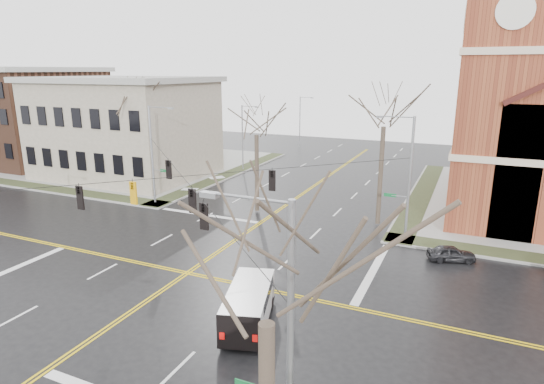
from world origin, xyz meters
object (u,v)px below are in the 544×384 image
at_px(streetlight_north_b, 301,119).
at_px(tree_nw_near, 256,130).
at_px(streetlight_north_a, 243,135).
at_px(tree_se, 267,304).
at_px(cargo_van, 249,302).
at_px(tree_ne, 384,120).
at_px(signal_pole_se, 284,346).
at_px(tree_nw_far, 135,106).
at_px(parked_car_a, 451,253).
at_px(signal_pole_ne, 407,175).
at_px(signal_pole_nw, 153,152).

height_order(streetlight_north_b, tree_nw_near, tree_nw_near).
relative_size(streetlight_north_a, tree_se, 0.76).
bearing_deg(cargo_van, tree_ne, 64.01).
distance_m(cargo_van, tree_ne, 19.20).
xyz_separation_m(signal_pole_se, tree_nw_far, (-26.70, 25.69, 3.87)).
xyz_separation_m(signal_pole_se, streetlight_north_b, (-21.97, 59.50, -0.48)).
bearing_deg(streetlight_north_a, signal_pole_se, -60.91).
height_order(tree_nw_near, tree_se, tree_se).
distance_m(signal_pole_se, tree_nw_near, 27.86).
bearing_deg(parked_car_a, streetlight_north_b, 13.86).
xyz_separation_m(streetlight_north_b, tree_nw_near, (9.11, -34.90, 2.87)).
bearing_deg(streetlight_north_a, cargo_van, -61.95).
height_order(signal_pole_ne, streetlight_north_b, signal_pole_ne).
bearing_deg(streetlight_north_a, tree_nw_near, -58.56).
relative_size(signal_pole_se, streetlight_north_a, 1.12).
xyz_separation_m(signal_pole_ne, parked_car_a, (3.55, -2.76, -4.43)).
height_order(signal_pole_nw, streetlight_north_a, signal_pole_nw).
bearing_deg(streetlight_north_b, signal_pole_se, -69.73).
distance_m(streetlight_north_a, cargo_van, 35.89).
relative_size(streetlight_north_b, parked_car_a, 2.60).
relative_size(signal_pole_se, tree_ne, 0.76).
bearing_deg(streetlight_north_b, signal_pole_nw, -91.05).
relative_size(signal_pole_ne, cargo_van, 1.66).
xyz_separation_m(streetlight_north_b, tree_ne, (19.61, -34.05, 4.07)).
height_order(signal_pole_nw, signal_pole_se, same).
bearing_deg(signal_pole_ne, parked_car_a, -37.90).
xyz_separation_m(signal_pole_nw, streetlight_north_b, (0.67, 36.50, -0.48)).
relative_size(signal_pole_ne, signal_pole_se, 1.00).
xyz_separation_m(signal_pole_ne, tree_nw_near, (-12.86, 1.60, 2.39)).
height_order(cargo_van, parked_car_a, cargo_van).
relative_size(cargo_van, tree_nw_far, 0.44).
distance_m(signal_pole_se, parked_car_a, 21.02).
bearing_deg(signal_pole_se, streetlight_north_a, 119.09).
relative_size(parked_car_a, tree_ne, 0.26).
xyz_separation_m(streetlight_north_a, streetlight_north_b, (0.00, 20.00, 0.00)).
distance_m(tree_ne, tree_se, 28.05).
xyz_separation_m(signal_pole_nw, tree_se, (23.24, -25.43, 2.64)).
distance_m(signal_pole_ne, cargo_van, 16.36).
xyz_separation_m(signal_pole_se, streetlight_north_a, (-21.97, 39.50, -0.48)).
bearing_deg(tree_nw_far, signal_pole_nw, -33.59).
relative_size(signal_pole_ne, tree_nw_far, 0.74).
bearing_deg(signal_pole_nw, streetlight_north_b, 88.95).
height_order(streetlight_north_b, tree_se, tree_se).
height_order(signal_pole_nw, streetlight_north_b, signal_pole_nw).
bearing_deg(signal_pole_nw, parked_car_a, -6.02).
height_order(streetlight_north_a, tree_ne, tree_ne).
bearing_deg(signal_pole_se, signal_pole_nw, 134.55).
bearing_deg(streetlight_north_b, signal_pole_ne, -58.95).
distance_m(cargo_van, tree_nw_far, 28.93).
bearing_deg(cargo_van, signal_pole_se, -73.86).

